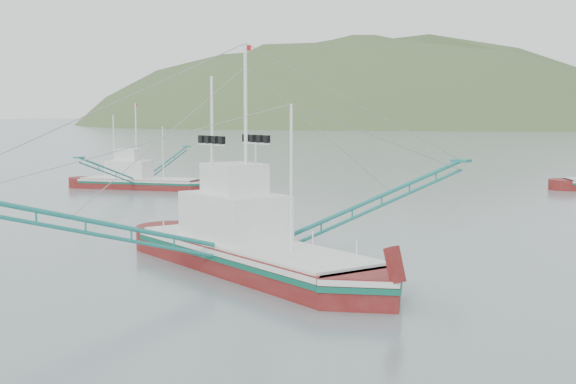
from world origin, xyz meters
The scene contains 4 objects.
ground centered at (0.00, 0.00, 0.00)m, with size 1200.00×1200.00×0.00m, color slate.
main_boat centered at (1.95, -0.42, 2.40)m, with size 16.58×28.04×11.83m.
bg_boat_left centered at (-31.26, 27.34, 1.72)m, with size 12.93×22.15×9.16m.
headland_left centered at (-180.00, 360.00, 0.00)m, with size 448.00×308.00×210.00m, color #3F542B.
Camera 1 is at (24.18, -31.86, 7.76)m, focal length 50.00 mm.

